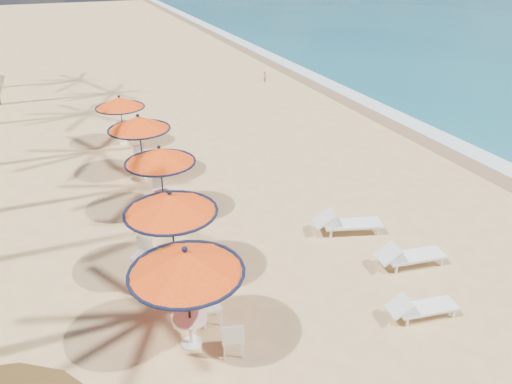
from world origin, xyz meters
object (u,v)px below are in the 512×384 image
at_px(station_2, 161,162).
at_px(station_4, 121,107).
at_px(station_3, 139,129).
at_px(station_1, 170,215).
at_px(lounger_far, 346,222).
at_px(station_0, 190,271).
at_px(lounger_mid, 409,255).
at_px(lounger_near, 420,307).

relative_size(station_2, station_4, 1.07).
height_order(station_2, station_3, station_3).
height_order(station_1, lounger_far, station_1).
xyz_separation_m(station_1, station_2, (0.57, 3.73, -0.03)).
distance_m(station_3, lounger_far, 8.78).
relative_size(station_0, station_4, 1.16).
distance_m(station_3, lounger_mid, 11.02).
bearing_deg(lounger_mid, lounger_far, 114.48).
bearing_deg(station_0, station_2, 83.39).
bearing_deg(lounger_mid, station_4, 122.05).
distance_m(station_0, station_1, 2.80).
bearing_deg(station_1, lounger_far, 2.29).
xyz_separation_m(station_1, station_4, (0.27, 10.96, -0.16)).
bearing_deg(station_0, lounger_near, -12.30).
xyz_separation_m(station_0, station_2, (0.76, 6.52, -0.15)).
bearing_deg(lounger_near, station_1, 150.29).
bearing_deg(lounger_far, lounger_near, -78.97).
xyz_separation_m(lounger_near, lounger_mid, (1.12, 1.93, 0.04)).
height_order(station_3, station_4, station_3).
height_order(lounger_near, lounger_mid, lounger_mid).
xyz_separation_m(lounger_mid, lounger_far, (-0.71, 2.26, 0.02)).
bearing_deg(station_4, lounger_mid, -64.99).
height_order(station_0, lounger_near, station_0).
relative_size(station_4, lounger_far, 1.02).
distance_m(station_0, lounger_far, 6.75).
xyz_separation_m(station_0, lounger_mid, (6.52, 0.75, -1.69)).
height_order(lounger_near, lounger_far, lounger_far).
height_order(station_1, station_2, station_1).
height_order(station_0, station_4, station_0).
relative_size(station_1, station_4, 1.14).
distance_m(station_4, lounger_mid, 14.41).
relative_size(station_1, lounger_far, 1.16).
relative_size(station_2, lounger_near, 1.34).
bearing_deg(station_1, lounger_near, -37.29).
bearing_deg(station_0, lounger_mid, 6.60).
bearing_deg(lounger_far, station_4, 133.04).
bearing_deg(lounger_near, station_2, 128.68).
bearing_deg(station_2, station_0, -96.61).
height_order(station_1, station_4, station_1).
distance_m(lounger_near, lounger_mid, 2.23).
relative_size(station_2, lounger_mid, 1.18).
xyz_separation_m(station_0, station_3, (0.63, 9.94, -0.10)).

